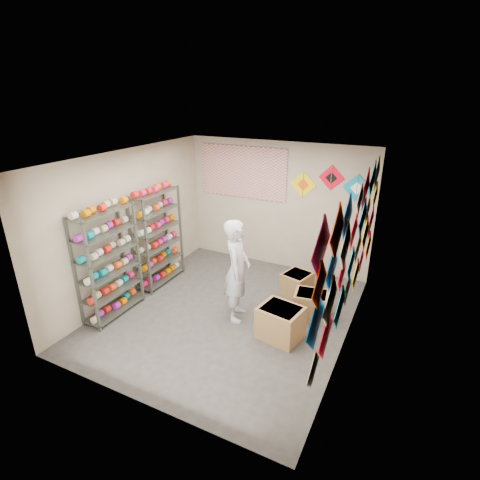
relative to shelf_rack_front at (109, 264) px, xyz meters
The scene contains 12 objects.
ground 2.19m from the shelf_rack_front, 25.53° to the left, with size 4.50×4.50×0.00m, color #33302D.
room_walls 2.09m from the shelf_rack_front, 25.53° to the left, with size 4.50×4.50×4.50m.
shelf_rack_front is the anchor object (origin of this frame).
shelf_rack_back 1.30m from the shelf_rack_front, 90.00° to the left, with size 0.40×1.10×1.90m, color #4C5147.
string_spools 0.66m from the shelf_rack_front, 90.00° to the left, with size 0.12×2.36×0.12m.
kite_wall_display 3.91m from the shelf_rack_front, 12.44° to the left, with size 0.06×4.33×2.05m.
back_wall_kites 4.33m from the shelf_rack_front, 47.11° to the left, with size 1.60×0.02×0.72m.
poster 3.40m from the shelf_rack_front, 72.35° to the left, with size 2.00×0.01×1.10m, color #81499F.
shopkeeper 2.15m from the shelf_rack_front, 23.20° to the left, with size 0.60×0.74×1.77m, color beige.
carton_a 2.99m from the shelf_rack_front, 12.60° to the left, with size 0.64×0.53×0.53m, color #996E42.
carton_b 3.49m from the shelf_rack_front, 24.38° to the left, with size 0.56×0.46×0.46m, color #996E42.
carton_c 3.41m from the shelf_rack_front, 37.36° to the left, with size 0.46×0.50×0.44m, color #996E42.
Camera 1 is at (2.69, -4.91, 3.67)m, focal length 28.00 mm.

